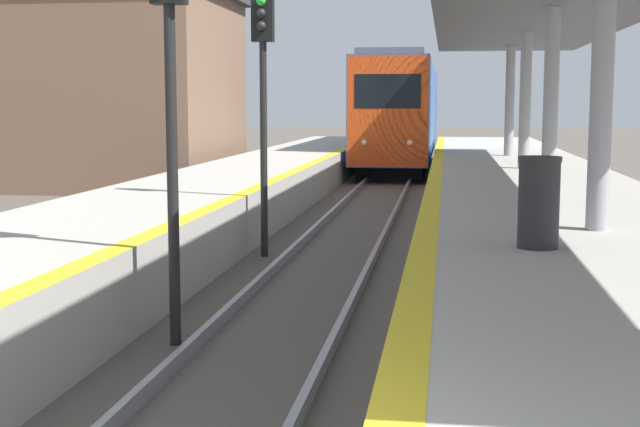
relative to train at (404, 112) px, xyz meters
name	(u,v)px	position (x,y,z in m)	size (l,w,h in m)	color
train	(404,112)	(0.00, 0.00, 0.00)	(2.64, 22.45, 4.40)	black
signal_near	(170,49)	(-0.99, -30.52, 0.92)	(0.36, 0.31, 4.52)	black
signal_mid	(263,70)	(-1.17, -24.88, 0.92)	(0.36, 0.31, 4.52)	black
station_canopy	(554,6)	(3.76, -22.79, 2.10)	(4.36, 27.12, 3.50)	#99999E
trash_bin	(539,202)	(2.89, -29.74, -0.71)	(0.47, 0.47, 1.00)	#262628
station_building	(53,87)	(-10.70, -12.18, 0.90)	(11.63, 7.61, 6.24)	brown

